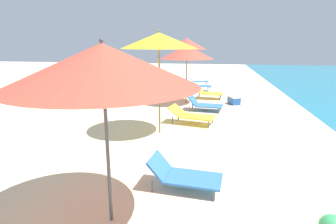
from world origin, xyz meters
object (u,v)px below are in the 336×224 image
at_px(umbrella_fourth, 159,41).
at_px(umbrella_farthest, 187,44).
at_px(umbrella_fifth, 187,52).
at_px(lounger_farthest_shoreside, 198,81).
at_px(umbrella_third, 103,65).
at_px(lounger_farthest_inland, 197,85).
at_px(lounger_third_shoreside, 183,175).
at_px(lounger_fourth_shoreside, 191,115).
at_px(cooler_box, 234,100).
at_px(lounger_fifth_shoreside, 209,93).
at_px(lounger_fifth_inland, 204,104).

height_order(umbrella_fourth, umbrella_farthest, umbrella_fourth).
height_order(umbrella_fifth, lounger_farthest_shoreside, umbrella_fifth).
xyz_separation_m(umbrella_third, lounger_farthest_shoreside, (0.39, 13.44, -1.98)).
bearing_deg(lounger_farthest_inland, umbrella_third, -104.99).
bearing_deg(umbrella_fourth, lounger_farthest_shoreside, 86.98).
height_order(umbrella_farthest, lounger_farthest_shoreside, umbrella_farthest).
height_order(lounger_third_shoreside, lounger_fourth_shoreside, lounger_third_shoreside).
bearing_deg(lounger_farthest_inland, umbrella_farthest, 112.76).
bearing_deg(cooler_box, umbrella_fourth, -118.88).
distance_m(umbrella_farthest, cooler_box, 5.22).
relative_size(umbrella_third, cooler_box, 3.93).
relative_size(umbrella_fourth, umbrella_fifth, 1.15).
height_order(lounger_fifth_shoreside, cooler_box, lounger_fifth_shoreside).
xyz_separation_m(umbrella_fourth, umbrella_fifth, (0.32, 4.22, -0.43)).
bearing_deg(lounger_fifth_inland, lounger_farthest_inland, 103.94).
distance_m(lounger_third_shoreside, lounger_fifth_inland, 5.94).
bearing_deg(lounger_fifth_shoreside, cooler_box, -39.32).
distance_m(umbrella_third, lounger_fifth_shoreside, 9.70).
height_order(lounger_fourth_shoreside, lounger_fifth_shoreside, lounger_fourth_shoreside).
distance_m(lounger_fifth_inland, lounger_farthest_inland, 4.35).
bearing_deg(umbrella_third, lounger_fifth_inland, 81.38).
xyz_separation_m(umbrella_third, lounger_fourth_shoreside, (0.72, 5.16, -1.97)).
distance_m(umbrella_fourth, lounger_farthest_inland, 7.61).
height_order(lounger_fifth_inland, lounger_farthest_inland, lounger_farthest_inland).
relative_size(lounger_fourth_shoreside, cooler_box, 2.33).
bearing_deg(umbrella_fifth, lounger_fifth_shoreside, 49.54).
bearing_deg(lounger_fourth_shoreside, umbrella_farthest, 109.51).
distance_m(umbrella_fourth, lounger_fifth_shoreside, 5.94).
bearing_deg(lounger_third_shoreside, lounger_fifth_inland, 94.04).
height_order(lounger_fourth_shoreside, umbrella_fifth, umbrella_fifth).
relative_size(umbrella_fourth, lounger_farthest_shoreside, 2.14).
xyz_separation_m(lounger_third_shoreside, lounger_fourth_shoreside, (-0.22, 4.08, 0.03)).
xyz_separation_m(umbrella_fourth, cooler_box, (2.37, 4.30, -2.43)).
bearing_deg(umbrella_fifth, lounger_farthest_shoreside, 88.08).
relative_size(lounger_fourth_shoreside, lounger_fifth_inland, 1.13).
distance_m(umbrella_fourth, umbrella_farthest, 8.26).
distance_m(lounger_fifth_shoreside, umbrella_farthest, 3.92).
bearing_deg(umbrella_third, lounger_fifth_shoreside, 82.96).
height_order(umbrella_third, lounger_fifth_inland, umbrella_third).
relative_size(lounger_farthest_shoreside, cooler_box, 2.03).
bearing_deg(lounger_fifth_shoreside, lounger_fifth_inland, -88.97).
distance_m(lounger_fifth_inland, umbrella_farthest, 5.92).
height_order(lounger_third_shoreside, umbrella_fourth, umbrella_fourth).
distance_m(umbrella_fifth, cooler_box, 2.86).
distance_m(lounger_farthest_inland, cooler_box, 3.43).
relative_size(umbrella_third, umbrella_fourth, 0.90).
height_order(lounger_third_shoreside, lounger_fifth_inland, lounger_fifth_inland).
bearing_deg(lounger_fifth_inland, cooler_box, 55.33).
bearing_deg(umbrella_farthest, lounger_farthest_shoreside, 61.21).
height_order(lounger_third_shoreside, lounger_farthest_shoreside, lounger_third_shoreside).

